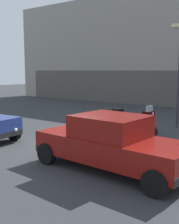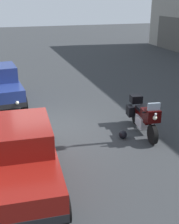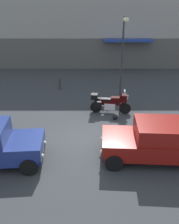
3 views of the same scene
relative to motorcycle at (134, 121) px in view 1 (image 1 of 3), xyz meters
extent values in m
plane|color=#2D3033|center=(-1.22, -3.10, -0.62)|extent=(80.00, 80.00, 0.00)
cylinder|color=black|center=(0.85, -0.10, -0.30)|extent=(0.65, 0.21, 0.64)
cylinder|color=black|center=(-0.76, 0.09, -0.30)|extent=(0.65, 0.21, 0.64)
cylinder|color=#B7B7BC|center=(0.83, -0.10, 0.13)|extent=(0.33, 0.11, 0.68)
cube|color=#B7B7BC|center=(0.01, 0.00, -0.20)|extent=(0.64, 0.47, 0.36)
cube|color=black|center=(0.01, 0.00, 0.04)|extent=(1.13, 0.41, 0.28)
cube|color=black|center=(0.30, -0.04, 0.22)|extent=(0.56, 0.40, 0.24)
cube|color=black|center=(-0.19, 0.02, 0.18)|extent=(0.59, 0.36, 0.12)
cube|color=black|center=(0.73, -0.09, 0.30)|extent=(0.41, 0.48, 0.40)
cube|color=#8C9EAD|center=(0.77, -0.09, 0.60)|extent=(0.13, 0.41, 0.28)
sphere|color=#EAEACC|center=(0.91, -0.11, 0.30)|extent=(0.14, 0.14, 0.14)
cylinder|color=black|center=(0.65, -0.08, 0.40)|extent=(0.11, 0.62, 0.04)
cylinder|color=#B7B7BC|center=(-0.57, 0.27, -0.32)|extent=(0.56, 0.15, 0.09)
cube|color=black|center=(-0.61, 0.35, -0.04)|extent=(0.42, 0.25, 0.36)
cube|color=black|center=(-0.67, -0.20, -0.04)|extent=(0.42, 0.25, 0.36)
cube|color=black|center=(-0.86, 0.10, 0.33)|extent=(0.40, 0.44, 0.28)
cylinder|color=black|center=(-0.12, 0.19, -0.47)|extent=(0.04, 0.13, 0.29)
sphere|color=black|center=(0.23, -0.86, -0.48)|extent=(0.28, 0.28, 0.28)
cube|color=black|center=(-2.93, -4.50, -0.20)|extent=(0.25, 1.64, 0.20)
cylinder|color=black|center=(-3.39, -3.75, -0.30)|extent=(0.66, 0.27, 0.64)
sphere|color=silver|center=(-2.92, -4.04, -0.08)|extent=(0.14, 0.14, 0.14)
cube|color=maroon|center=(1.62, -4.34, 0.02)|extent=(4.60, 2.03, 0.64)
cube|color=maroon|center=(1.57, -4.33, 0.64)|extent=(2.00, 1.73, 0.60)
cube|color=#8C9EAD|center=(0.67, -4.28, 0.64)|extent=(0.15, 1.50, 0.51)
cube|color=#8C9EAD|center=(2.46, -4.39, 0.64)|extent=(0.15, 1.50, 0.48)
cube|color=black|center=(-0.58, -4.20, -0.20)|extent=(0.23, 1.76, 0.20)
cylinder|color=black|center=(-0.23, -5.06, -0.30)|extent=(0.65, 0.26, 0.64)
cylinder|color=black|center=(-0.13, -3.39, -0.30)|extent=(0.65, 0.26, 0.64)
cylinder|color=black|center=(3.36, -5.29, -0.30)|extent=(0.65, 0.26, 0.64)
sphere|color=silver|center=(-0.66, -4.68, -0.08)|extent=(0.14, 0.14, 0.14)
sphere|color=silver|center=(-0.60, -3.72, -0.08)|extent=(0.14, 0.14, 0.14)
cylinder|color=#2D2D33|center=(0.92, 2.82, 1.86)|extent=(0.12, 0.12, 4.96)
cylinder|color=#2D2D33|center=(0.92, 2.47, 4.24)|extent=(0.08, 0.70, 0.08)
cube|color=beige|center=(0.92, 2.12, 4.19)|extent=(0.28, 0.36, 0.16)
cylinder|color=#333338|center=(-3.27, 4.09, -0.23)|extent=(0.16, 0.16, 0.79)
sphere|color=#333338|center=(-3.27, 4.09, 0.17)|extent=(0.16, 0.16, 0.16)
camera|label=1|loc=(5.82, -11.03, 2.18)|focal=46.16mm
camera|label=2|loc=(8.42, -4.61, 3.82)|focal=47.37mm
camera|label=3|loc=(-1.13, -12.05, 4.88)|focal=37.61mm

